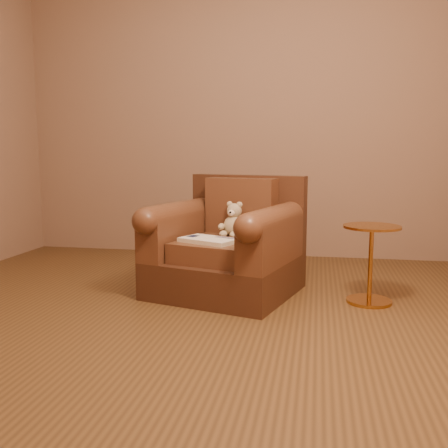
# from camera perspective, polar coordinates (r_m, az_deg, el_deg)

# --- Properties ---
(floor) EXTENTS (4.00, 4.00, 0.00)m
(floor) POSITION_cam_1_polar(r_m,az_deg,el_deg) (2.98, -5.85, -10.85)
(floor) COLOR brown
(floor) RESTS_ON ground
(room) EXTENTS (4.02, 4.02, 2.71)m
(room) POSITION_cam_1_polar(r_m,az_deg,el_deg) (2.92, -6.37, 22.96)
(room) COLOR #8F6E58
(room) RESTS_ON ground
(armchair) EXTENTS (1.09, 1.06, 0.80)m
(armchair) POSITION_cam_1_polar(r_m,az_deg,el_deg) (3.47, 0.43, -2.77)
(armchair) COLOR #412415
(armchair) RESTS_ON floor
(teddy_bear) EXTENTS (0.18, 0.21, 0.25)m
(teddy_bear) POSITION_cam_1_polar(r_m,az_deg,el_deg) (3.51, 1.04, 0.11)
(teddy_bear) COLOR tan
(teddy_bear) RESTS_ON armchair
(guidebook) EXTENTS (0.42, 0.35, 0.03)m
(guidebook) POSITION_cam_1_polar(r_m,az_deg,el_deg) (3.28, -1.76, -1.85)
(guidebook) COLOR beige
(guidebook) RESTS_ON armchair
(side_table) EXTENTS (0.36, 0.36, 0.51)m
(side_table) POSITION_cam_1_polar(r_m,az_deg,el_deg) (3.35, 16.41, -4.14)
(side_table) COLOR #B87C32
(side_table) RESTS_ON floor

